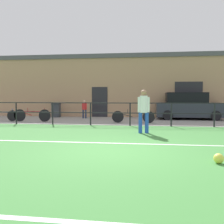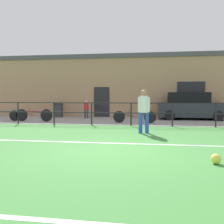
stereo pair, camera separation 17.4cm
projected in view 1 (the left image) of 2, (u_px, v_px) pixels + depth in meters
name	position (u px, v px, depth m)	size (l,w,h in m)	color
ground	(115.00, 152.00, 6.88)	(60.00, 44.00, 0.04)	#42843D
field_line_touchline	(120.00, 143.00, 8.05)	(36.00, 0.11, 0.00)	white
field_line_hash	(73.00, 222.00, 3.02)	(36.00, 0.11, 0.00)	white
pavement_strip	(133.00, 121.00, 15.29)	(48.00, 5.00, 0.02)	gray
perimeter_fence	(130.00, 111.00, 12.77)	(36.07, 0.07, 1.15)	black
clubhouse_facade	(136.00, 86.00, 18.81)	(28.00, 2.56, 4.39)	tan
player_striker	(144.00, 109.00, 10.23)	(0.47, 0.30, 1.72)	blue
soccer_ball_match	(219.00, 158.00, 5.64)	(0.22, 0.22, 0.22)	#E5E04C
spectator_child	(84.00, 108.00, 16.83)	(0.32, 0.21, 1.18)	#232D4C
parked_car_red	(188.00, 107.00, 16.18)	(4.08, 1.90, 1.68)	#282D38
bicycle_parked_0	(32.00, 115.00, 14.75)	(2.20, 0.04, 0.79)	black
bicycle_parked_2	(133.00, 117.00, 13.97)	(2.31, 0.04, 0.74)	black
trash_bin_0	(56.00, 110.00, 17.75)	(0.56, 0.47, 0.96)	#33383D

